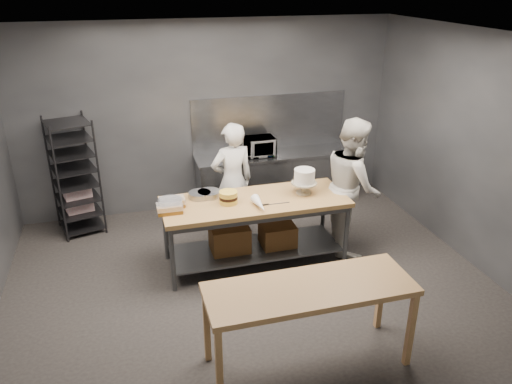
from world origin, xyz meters
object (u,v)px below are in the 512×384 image
(frosted_cake_stand, at_px, (304,178))
(layer_cake, at_px, (228,197))
(speed_rack, at_px, (75,177))
(chef_right, at_px, (352,185))
(microwave, at_px, (257,147))
(work_table, at_px, (253,224))
(near_counter, at_px, (310,294))
(chef_behind, at_px, (232,181))

(frosted_cake_stand, relative_size, layer_cake, 1.46)
(speed_rack, height_order, layer_cake, speed_rack)
(chef_right, relative_size, layer_cake, 8.09)
(microwave, bearing_deg, frosted_cake_stand, -84.20)
(work_table, height_order, chef_right, chef_right)
(work_table, height_order, layer_cake, layer_cake)
(work_table, xyz_separation_m, frosted_cake_stand, (0.70, 0.01, 0.57))
(work_table, xyz_separation_m, layer_cake, (-0.33, -0.02, 0.43))
(chef_right, height_order, layer_cake, chef_right)
(speed_rack, bearing_deg, layer_cake, -39.75)
(layer_cake, bearing_deg, chef_right, 1.82)
(near_counter, height_order, chef_behind, chef_behind)
(near_counter, relative_size, chef_right, 1.06)
(work_table, xyz_separation_m, speed_rack, (-2.27, 1.60, 0.28))
(near_counter, height_order, chef_right, chef_right)
(chef_behind, bearing_deg, work_table, 87.55)
(chef_behind, xyz_separation_m, layer_cake, (-0.24, -0.82, 0.13))
(speed_rack, bearing_deg, near_counter, -57.60)
(speed_rack, xyz_separation_m, frosted_cake_stand, (2.97, -1.58, 0.28))
(work_table, relative_size, chef_right, 1.27)
(chef_behind, bearing_deg, speed_rack, -28.48)
(chef_behind, height_order, frosted_cake_stand, chef_behind)
(work_table, bearing_deg, frosted_cake_stand, 1.20)
(chef_right, bearing_deg, layer_cake, 105.11)
(chef_behind, distance_m, frosted_cake_stand, 1.15)
(speed_rack, bearing_deg, chef_behind, -19.99)
(microwave, bearing_deg, chef_behind, -125.31)
(speed_rack, height_order, chef_right, chef_right)
(work_table, relative_size, speed_rack, 1.37)
(work_table, xyz_separation_m, chef_behind, (-0.09, 0.80, 0.29))
(layer_cake, bearing_deg, microwave, 63.09)
(near_counter, bearing_deg, microwave, 81.90)
(work_table, relative_size, near_counter, 1.20)
(frosted_cake_stand, bearing_deg, chef_right, 1.87)
(work_table, distance_m, frosted_cake_stand, 0.90)
(speed_rack, relative_size, chef_right, 0.93)
(near_counter, distance_m, frosted_cake_stand, 2.15)
(frosted_cake_stand, bearing_deg, microwave, 95.80)
(near_counter, xyz_separation_m, frosted_cake_stand, (0.69, 2.01, 0.33))
(chef_behind, xyz_separation_m, chef_right, (1.51, -0.77, 0.08))
(chef_behind, bearing_deg, layer_cake, 65.13)
(chef_right, bearing_deg, work_table, 104.83)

